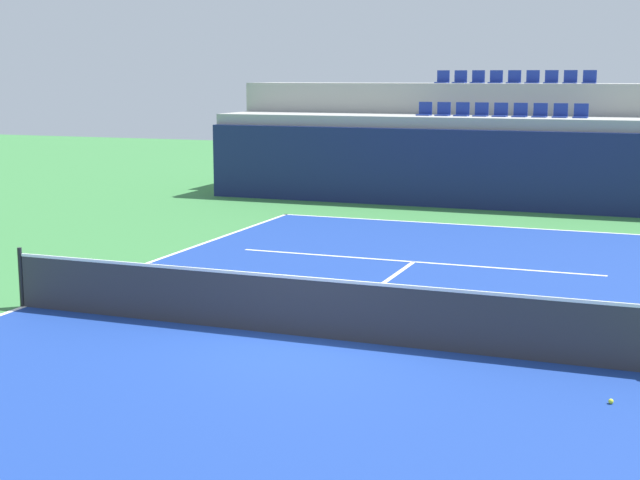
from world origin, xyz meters
TOP-DOWN VIEW (x-y plane):
  - ground_plane at (0.00, 0.00)m, footprint 80.00×80.00m
  - court_surface at (0.00, 0.00)m, footprint 11.00×24.00m
  - baseline_far at (0.00, 11.95)m, footprint 11.00×0.10m
  - sideline_left at (-5.45, 0.00)m, footprint 0.10×24.00m
  - service_line_far at (0.00, 6.40)m, footprint 8.26×0.10m
  - centre_service_line at (0.00, 3.20)m, footprint 0.10×6.40m
  - back_wall at (0.00, 15.22)m, footprint 18.91×0.30m
  - stands_tier_lower at (0.00, 16.57)m, footprint 18.91×2.40m
  - stands_tier_upper at (0.00, 18.97)m, footprint 18.91×2.40m
  - seating_row_lower at (-0.00, 16.66)m, footprint 5.40×0.44m
  - seating_row_upper at (-0.00, 19.06)m, footprint 5.40×0.44m
  - tennis_net at (0.00, 0.00)m, footprint 11.08×0.08m
  - tennis_ball_1 at (4.71, -1.47)m, footprint 0.07×0.07m

SIDE VIEW (x-z plane):
  - ground_plane at x=0.00m, z-range 0.00..0.00m
  - court_surface at x=0.00m, z-range 0.00..0.01m
  - baseline_far at x=0.00m, z-range 0.01..0.01m
  - sideline_left at x=-5.45m, z-range 0.01..0.01m
  - service_line_far at x=0.00m, z-range 0.01..0.01m
  - centre_service_line at x=0.00m, z-range 0.01..0.01m
  - tennis_ball_1 at x=4.71m, z-range 0.01..0.08m
  - tennis_net at x=0.00m, z-range -0.03..1.04m
  - back_wall at x=0.00m, z-range 0.00..2.44m
  - stands_tier_lower at x=0.00m, z-range 0.00..2.80m
  - stands_tier_upper at x=0.00m, z-range 0.00..3.83m
  - seating_row_lower at x=0.00m, z-range 2.70..3.14m
  - seating_row_upper at x=0.00m, z-range 3.74..4.18m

